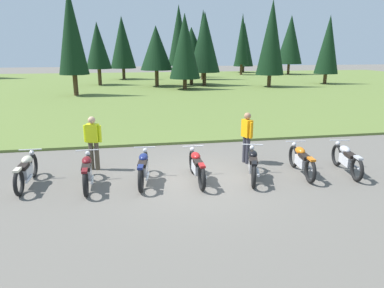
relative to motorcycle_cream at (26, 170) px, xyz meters
The scene contains 12 objects.
ground_plane 4.65m from the motorcycle_cream, ahead, with size 140.00×140.00×0.00m, color #605B54.
grass_moorland 25.95m from the motorcycle_cream, 79.76° to the left, with size 80.00×44.00×0.10m, color #5B7033.
forest_treeline 33.82m from the motorcycle_cream, 72.31° to the left, with size 43.76×27.74×9.03m.
motorcycle_cream is the anchor object (origin of this frame).
motorcycle_maroon 1.67m from the motorcycle_cream, 12.69° to the right, with size 0.62×2.10×0.88m.
motorcycle_navy 3.16m from the motorcycle_cream, ahead, with size 0.62×2.09×0.88m.
motorcycle_red 4.65m from the motorcycle_cream, ahead, with size 0.62×2.10×0.88m.
motorcycle_black 6.26m from the motorcycle_cream, ahead, with size 0.84×2.03×0.88m.
motorcycle_orange 7.80m from the motorcycle_cream, ahead, with size 0.62×2.10×0.88m.
motorcycle_silver 9.20m from the motorcycle_cream, ahead, with size 0.64×2.09×0.88m.
rider_in_hivis_vest 6.61m from the motorcycle_cream, ahead, with size 0.30×0.54×1.67m.
rider_with_back_turned 2.07m from the motorcycle_cream, 31.65° to the left, with size 0.53×0.31×1.67m.
Camera 1 is at (-1.87, -9.43, 3.62)m, focal length 33.38 mm.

